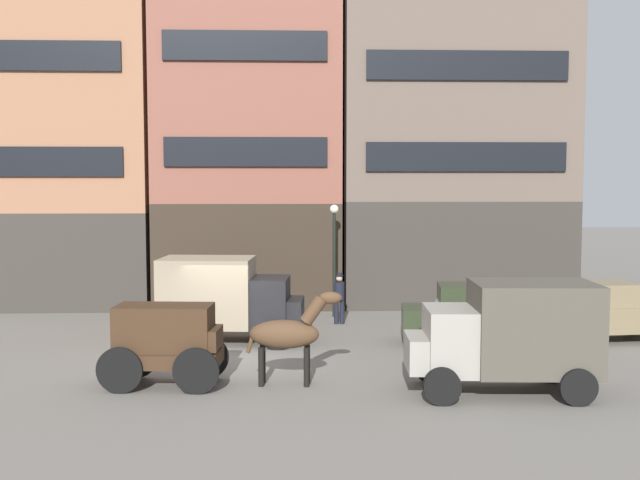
{
  "coord_description": "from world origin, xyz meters",
  "views": [
    {
      "loc": [
        1.99,
        -20.87,
        4.94
      ],
      "look_at": [
        2.87,
        2.15,
        3.16
      ],
      "focal_mm": 42.18,
      "sensor_mm": 36.0,
      "label": 1
    }
  ],
  "objects_px": {
    "sedan_dark": "(607,312)",
    "fire_hydrant_curbside": "(273,308)",
    "delivery_truck_near": "(508,333)",
    "streetlamp_curbside": "(334,244)",
    "delivery_truck_far": "(226,297)",
    "sedan_light": "(464,314)",
    "cargo_wagon": "(167,339)",
    "draft_horse": "(288,333)",
    "pedestrian_officer": "(339,296)"
  },
  "relations": [
    {
      "from": "sedan_light",
      "to": "streetlamp_curbside",
      "type": "relative_size",
      "value": 0.93
    },
    {
      "from": "draft_horse",
      "to": "delivery_truck_far",
      "type": "height_order",
      "value": "delivery_truck_far"
    },
    {
      "from": "delivery_truck_near",
      "to": "sedan_dark",
      "type": "distance_m",
      "value": 7.47
    },
    {
      "from": "draft_horse",
      "to": "pedestrian_officer",
      "type": "height_order",
      "value": "draft_horse"
    },
    {
      "from": "draft_horse",
      "to": "delivery_truck_near",
      "type": "xyz_separation_m",
      "value": [
        5.12,
        -0.97,
        0.15
      ]
    },
    {
      "from": "delivery_truck_far",
      "to": "fire_hydrant_curbside",
      "type": "distance_m",
      "value": 4.07
    },
    {
      "from": "delivery_truck_near",
      "to": "pedestrian_officer",
      "type": "xyz_separation_m",
      "value": [
        -3.38,
        8.77,
        -0.44
      ]
    },
    {
      "from": "cargo_wagon",
      "to": "delivery_truck_near",
      "type": "bearing_deg",
      "value": -6.89
    },
    {
      "from": "cargo_wagon",
      "to": "draft_horse",
      "type": "relative_size",
      "value": 1.28
    },
    {
      "from": "streetlamp_curbside",
      "to": "fire_hydrant_curbside",
      "type": "height_order",
      "value": "streetlamp_curbside"
    },
    {
      "from": "sedan_light",
      "to": "draft_horse",
      "type": "bearing_deg",
      "value": -140.47
    },
    {
      "from": "draft_horse",
      "to": "fire_hydrant_curbside",
      "type": "bearing_deg",
      "value": 93.78
    },
    {
      "from": "delivery_truck_near",
      "to": "streetlamp_curbside",
      "type": "distance_m",
      "value": 10.84
    },
    {
      "from": "sedan_dark",
      "to": "cargo_wagon",
      "type": "bearing_deg",
      "value": -159.78
    },
    {
      "from": "delivery_truck_near",
      "to": "fire_hydrant_curbside",
      "type": "xyz_separation_m",
      "value": [
        -5.69,
        9.62,
        -1.0
      ]
    },
    {
      "from": "delivery_truck_near",
      "to": "streetlamp_curbside",
      "type": "xyz_separation_m",
      "value": [
        -3.48,
        10.19,
        1.25
      ]
    },
    {
      "from": "sedan_dark",
      "to": "pedestrian_officer",
      "type": "bearing_deg",
      "value": 159.45
    },
    {
      "from": "cargo_wagon",
      "to": "delivery_truck_near",
      "type": "xyz_separation_m",
      "value": [
        8.07,
        -0.97,
        0.28
      ]
    },
    {
      "from": "sedan_dark",
      "to": "fire_hydrant_curbside",
      "type": "bearing_deg",
      "value": 159.52
    },
    {
      "from": "delivery_truck_near",
      "to": "delivery_truck_far",
      "type": "bearing_deg",
      "value": 140.01
    },
    {
      "from": "draft_horse",
      "to": "sedan_dark",
      "type": "relative_size",
      "value": 0.61
    },
    {
      "from": "cargo_wagon",
      "to": "delivery_truck_far",
      "type": "distance_m",
      "value": 5.05
    },
    {
      "from": "cargo_wagon",
      "to": "sedan_light",
      "type": "xyz_separation_m",
      "value": [
        8.3,
        4.41,
        -0.23
      ]
    },
    {
      "from": "fire_hydrant_curbside",
      "to": "delivery_truck_near",
      "type": "bearing_deg",
      "value": -59.39
    },
    {
      "from": "cargo_wagon",
      "to": "sedan_dark",
      "type": "xyz_separation_m",
      "value": [
        12.86,
        4.74,
        -0.23
      ]
    },
    {
      "from": "fire_hydrant_curbside",
      "to": "pedestrian_officer",
      "type": "bearing_deg",
      "value": -20.23
    },
    {
      "from": "sedan_light",
      "to": "streetlamp_curbside",
      "type": "xyz_separation_m",
      "value": [
        -3.71,
        4.81,
        1.76
      ]
    },
    {
      "from": "cargo_wagon",
      "to": "sedan_dark",
      "type": "relative_size",
      "value": 0.78
    },
    {
      "from": "sedan_light",
      "to": "pedestrian_officer",
      "type": "relative_size",
      "value": 2.15
    },
    {
      "from": "delivery_truck_far",
      "to": "streetlamp_curbside",
      "type": "relative_size",
      "value": 1.09
    },
    {
      "from": "cargo_wagon",
      "to": "sedan_dark",
      "type": "height_order",
      "value": "cargo_wagon"
    },
    {
      "from": "draft_horse",
      "to": "fire_hydrant_curbside",
      "type": "height_order",
      "value": "draft_horse"
    },
    {
      "from": "sedan_light",
      "to": "streetlamp_curbside",
      "type": "distance_m",
      "value": 6.32
    },
    {
      "from": "delivery_truck_far",
      "to": "sedan_light",
      "type": "xyz_separation_m",
      "value": [
        7.29,
        -0.53,
        -0.51
      ]
    },
    {
      "from": "draft_horse",
      "to": "fire_hydrant_curbside",
      "type": "distance_m",
      "value": 8.71
    },
    {
      "from": "pedestrian_officer",
      "to": "fire_hydrant_curbside",
      "type": "bearing_deg",
      "value": 159.77
    },
    {
      "from": "sedan_light",
      "to": "streetlamp_curbside",
      "type": "bearing_deg",
      "value": 127.64
    },
    {
      "from": "delivery_truck_far",
      "to": "streetlamp_curbside",
      "type": "xyz_separation_m",
      "value": [
        3.58,
        4.27,
        1.25
      ]
    },
    {
      "from": "draft_horse",
      "to": "sedan_dark",
      "type": "distance_m",
      "value": 10.99
    },
    {
      "from": "streetlamp_curbside",
      "to": "sedan_light",
      "type": "bearing_deg",
      "value": -52.36
    },
    {
      "from": "delivery_truck_near",
      "to": "streetlamp_curbside",
      "type": "bearing_deg",
      "value": 108.85
    },
    {
      "from": "cargo_wagon",
      "to": "draft_horse",
      "type": "bearing_deg",
      "value": -0.07
    },
    {
      "from": "sedan_light",
      "to": "pedestrian_officer",
      "type": "xyz_separation_m",
      "value": [
        -3.61,
        3.39,
        0.07
      ]
    },
    {
      "from": "sedan_light",
      "to": "cargo_wagon",
      "type": "bearing_deg",
      "value": -152.01
    },
    {
      "from": "sedan_dark",
      "to": "sedan_light",
      "type": "distance_m",
      "value": 4.57
    },
    {
      "from": "sedan_dark",
      "to": "fire_hydrant_curbside",
      "type": "relative_size",
      "value": 4.62
    },
    {
      "from": "draft_horse",
      "to": "sedan_dark",
      "type": "xyz_separation_m",
      "value": [
        9.91,
        4.74,
        -0.36
      ]
    },
    {
      "from": "sedan_dark",
      "to": "pedestrian_officer",
      "type": "relative_size",
      "value": 2.13
    },
    {
      "from": "pedestrian_officer",
      "to": "sedan_dark",
      "type": "bearing_deg",
      "value": -20.55
    },
    {
      "from": "draft_horse",
      "to": "delivery_truck_far",
      "type": "xyz_separation_m",
      "value": [
        -1.94,
        4.95,
        0.15
      ]
    }
  ]
}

